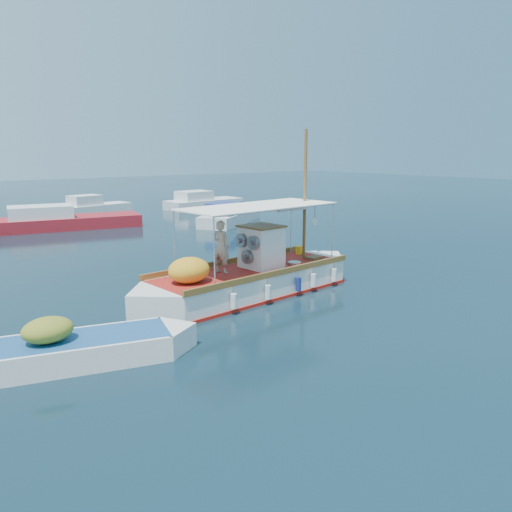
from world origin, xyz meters
TOP-DOWN VIEW (x-y plane):
  - ground at (0.00, 0.00)m, footprint 160.00×160.00m
  - fishing_caique at (-0.71, 0.26)m, footprint 10.03×3.28m
  - dinghy at (-7.66, -1.93)m, footprint 5.63×2.73m
  - bg_boat_n at (-1.40, 20.21)m, footprint 10.05×4.64m
  - bg_boat_ne at (8.82, 15.25)m, footprint 6.80×5.45m
  - bg_boat_e at (12.37, 24.61)m, footprint 7.20×3.04m
  - bg_boat_far_n at (3.11, 26.48)m, footprint 6.13×3.10m

SIDE VIEW (x-z plane):
  - ground at x=0.00m, z-range 0.00..0.00m
  - dinghy at x=-7.66m, z-range -0.41..1.01m
  - bg_boat_n at x=-1.40m, z-range -0.41..1.39m
  - bg_boat_far_n at x=3.11m, z-range -0.41..1.39m
  - bg_boat_ne at x=8.82m, z-range -0.41..1.39m
  - bg_boat_e at x=12.37m, z-range -0.41..1.39m
  - fishing_caique at x=-0.71m, z-range -2.52..3.61m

